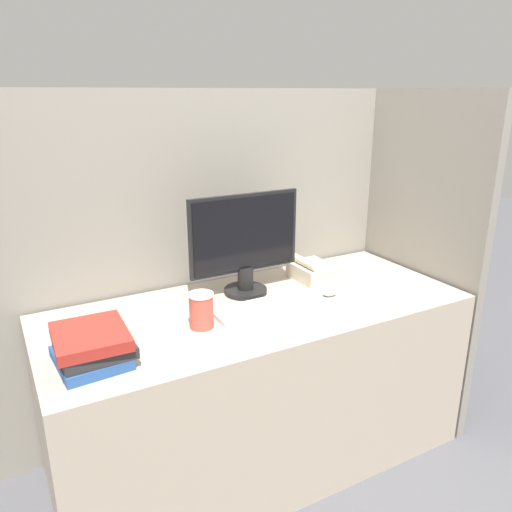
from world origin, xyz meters
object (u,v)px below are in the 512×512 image
Objects in this scene: monitor at (245,245)px; coffee_cup at (201,310)px; desk_telephone at (312,271)px; mouse at (330,292)px; book_stack at (92,346)px; keyboard at (269,306)px.

coffee_cup is (-0.29, -0.21, -0.14)m from monitor.
monitor is at bearing 179.87° from desk_telephone.
book_stack is (-0.99, -0.08, 0.04)m from mouse.
mouse reaches higher than keyboard.
mouse is (0.30, -0.20, -0.20)m from monitor.
coffee_cup is 0.64× the size of desk_telephone.
book_stack is at bearing -158.04° from monitor.
monitor is at bearing 145.59° from mouse.
monitor is 1.88× the size of book_stack.
monitor is 0.28m from keyboard.
keyboard is 1.75× the size of book_stack.
book_stack is at bearing -172.99° from keyboard.
keyboard is 0.30m from coffee_cup.
desk_telephone is (0.34, -0.00, -0.17)m from monitor.
coffee_cup is 0.40m from book_stack.
coffee_cup is 0.51× the size of book_stack.
mouse is (0.29, -0.01, 0.01)m from keyboard.
keyboard is 0.29m from mouse.
monitor reaches higher than mouse.
coffee_cup is at bearing -178.99° from mouse.
coffee_cup is (-0.59, -0.01, 0.05)m from mouse.
book_stack is at bearing -164.98° from desk_telephone.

